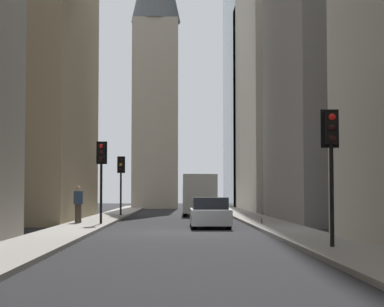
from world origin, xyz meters
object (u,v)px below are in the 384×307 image
at_px(sedan_silver, 210,214).
at_px(pedestrian, 78,202).
at_px(traffic_light_foreground, 331,145).
at_px(traffic_light_midblock, 101,163).
at_px(delivery_truck, 199,195).
at_px(discarded_bottle, 262,221).
at_px(traffic_light_far_junction, 121,172).

height_order(sedan_silver, pedestrian, pedestrian).
distance_m(traffic_light_foreground, traffic_light_midblock, 15.75).
height_order(delivery_truck, discarded_bottle, delivery_truck).
bearing_deg(traffic_light_foreground, discarded_bottle, 1.11).
xyz_separation_m(traffic_light_midblock, pedestrian, (1.22, 1.27, -1.92)).
distance_m(traffic_light_far_junction, pedestrian, 10.98).
bearing_deg(traffic_light_midblock, traffic_light_foreground, -149.35).
bearing_deg(discarded_bottle, pedestrian, 83.38).
relative_size(traffic_light_foreground, traffic_light_midblock, 0.98).
distance_m(sedan_silver, traffic_light_foreground, 12.91).
xyz_separation_m(traffic_light_midblock, traffic_light_far_junction, (11.98, 0.06, -0.08)).
distance_m(sedan_silver, traffic_light_far_junction, 14.35).
relative_size(sedan_silver, pedestrian, 2.36).
xyz_separation_m(sedan_silver, discarded_bottle, (1.35, -2.58, -0.42)).
relative_size(sedan_silver, traffic_light_far_junction, 1.11).
xyz_separation_m(delivery_truck, traffic_light_foreground, (-28.38, -2.85, 1.54)).
bearing_deg(pedestrian, traffic_light_foreground, -147.81).
distance_m(delivery_truck, pedestrian, 15.07).
bearing_deg(pedestrian, delivery_truck, -25.35).
bearing_deg(traffic_light_midblock, pedestrian, 46.11).
xyz_separation_m(traffic_light_midblock, discarded_bottle, (0.17, -7.76, -2.81)).
bearing_deg(traffic_light_far_junction, discarded_bottle, -146.45).
relative_size(sedan_silver, traffic_light_midblock, 1.08).
bearing_deg(sedan_silver, traffic_light_far_junction, 21.75).
relative_size(sedan_silver, discarded_bottle, 15.93).
height_order(pedestrian, discarded_bottle, pedestrian).
xyz_separation_m(traffic_light_foreground, discarded_bottle, (13.72, 0.27, -2.75)).
height_order(traffic_light_midblock, pedestrian, traffic_light_midblock).
bearing_deg(pedestrian, traffic_light_far_junction, -6.39).
xyz_separation_m(sedan_silver, pedestrian, (2.40, 6.45, 0.47)).
xyz_separation_m(delivery_truck, pedestrian, (-13.62, 6.45, -0.32)).
relative_size(delivery_truck, traffic_light_midblock, 1.63).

